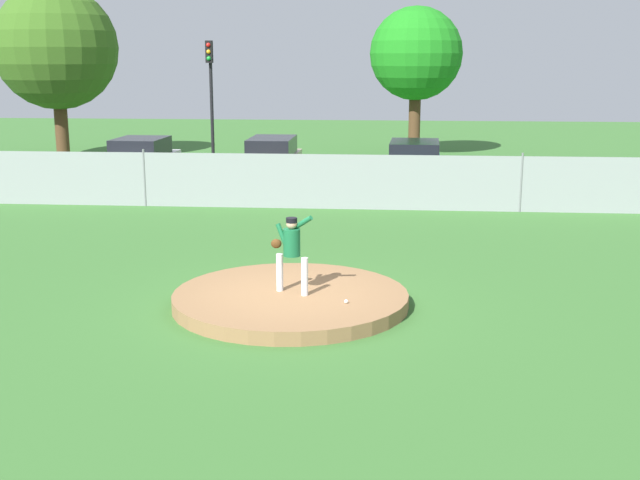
{
  "coord_description": "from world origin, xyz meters",
  "views": [
    {
      "loc": [
        1.79,
        -14.45,
        4.62
      ],
      "look_at": [
        0.44,
        1.39,
        0.98
      ],
      "focal_mm": 44.82,
      "sensor_mm": 36.0,
      "label": 1
    }
  ],
  "objects": [
    {
      "name": "parked_car_teal",
      "position": [
        2.76,
        14.66,
        0.79
      ],
      "size": [
        2.11,
        4.66,
        1.66
      ],
      "color": "#146066",
      "rests_on": "ground_plane"
    },
    {
      "name": "pitcher_youth",
      "position": [
        0.02,
        -0.02,
        1.16
      ],
      "size": [
        0.82,
        0.39,
        1.52
      ],
      "color": "silver",
      "rests_on": "pitchers_mound"
    },
    {
      "name": "tree_leaning_west",
      "position": [
        3.03,
        23.95,
        4.75
      ],
      "size": [
        4.32,
        4.32,
        6.95
      ],
      "color": "#4C331E",
      "rests_on": "ground_plane"
    },
    {
      "name": "parked_car_champagne",
      "position": [
        -2.5,
        14.89,
        0.82
      ],
      "size": [
        1.81,
        4.72,
        1.72
      ],
      "color": "tan",
      "rests_on": "ground_plane"
    },
    {
      "name": "asphalt_strip",
      "position": [
        0.0,
        14.5,
        0.0
      ],
      "size": [
        44.0,
        7.0,
        0.01
      ],
      "primitive_type": "cube",
      "color": "#2B2B2D",
      "rests_on": "ground_plane"
    },
    {
      "name": "parked_car_white",
      "position": [
        -7.36,
        14.51,
        0.81
      ],
      "size": [
        2.03,
        4.11,
        1.7
      ],
      "color": "silver",
      "rests_on": "ground_plane"
    },
    {
      "name": "tree_broad_left",
      "position": [
        -13.14,
        21.21,
        5.02
      ],
      "size": [
        5.5,
        5.5,
        7.79
      ],
      "color": "#4C331E",
      "rests_on": "ground_plane"
    },
    {
      "name": "traffic_cone_orange",
      "position": [
        7.18,
        16.89,
        0.26
      ],
      "size": [
        0.4,
        0.4,
        0.55
      ],
      "color": "orange",
      "rests_on": "asphalt_strip"
    },
    {
      "name": "traffic_light_near",
      "position": [
        -5.65,
        19.01,
        3.59
      ],
      "size": [
        0.28,
        0.46,
        5.29
      ],
      "color": "black",
      "rests_on": "ground_plane"
    },
    {
      "name": "baseball",
      "position": [
        1.09,
        -0.59,
        0.3
      ],
      "size": [
        0.07,
        0.07,
        0.07
      ],
      "primitive_type": "sphere",
      "color": "white",
      "rests_on": "pitchers_mound"
    },
    {
      "name": "chainlink_fence",
      "position": [
        0.0,
        10.0,
        0.85
      ],
      "size": [
        29.35,
        0.07,
        1.81
      ],
      "color": "gray",
      "rests_on": "ground_plane"
    },
    {
      "name": "pitchers_mound",
      "position": [
        0.0,
        0.0,
        0.13
      ],
      "size": [
        4.48,
        4.48,
        0.26
      ],
      "primitive_type": "cylinder",
      "color": "olive",
      "rests_on": "ground_plane"
    },
    {
      "name": "ground_plane",
      "position": [
        0.0,
        6.0,
        0.0
      ],
      "size": [
        80.0,
        80.0,
        0.0
      ],
      "primitive_type": "plane",
      "color": "#386B2D"
    }
  ]
}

